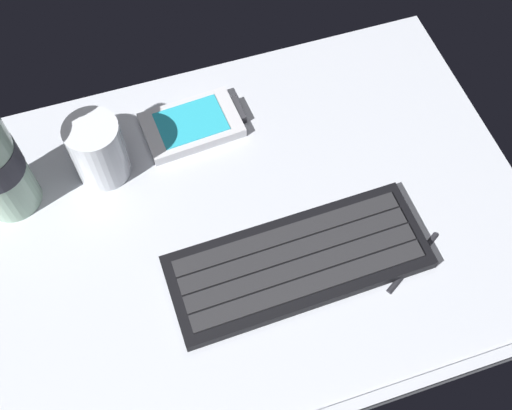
{
  "coord_description": "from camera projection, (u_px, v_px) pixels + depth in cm",
  "views": [
    {
      "loc": [
        -10.66,
        -32.68,
        64.35
      ],
      "look_at": [
        0.0,
        0.0,
        3.0
      ],
      "focal_mm": 43.7,
      "sensor_mm": 36.0,
      "label": 1
    }
  ],
  "objects": [
    {
      "name": "keyboard",
      "position": [
        298.0,
        262.0,
        0.69
      ],
      "size": [
        29.25,
        11.68,
        1.7
      ],
      "color": "black",
      "rests_on": "ground_plane"
    },
    {
      "name": "ground_plane",
      "position": [
        257.0,
        223.0,
        0.74
      ],
      "size": [
        64.0,
        48.0,
        2.8
      ],
      "color": "silver"
    },
    {
      "name": "handheld_device",
      "position": [
        193.0,
        125.0,
        0.79
      ],
      "size": [
        13.19,
        8.47,
        1.5
      ],
      "color": "silver",
      "rests_on": "ground_plane"
    },
    {
      "name": "stylus_pen",
      "position": [
        413.0,
        262.0,
        0.7
      ],
      "size": [
        8.51,
        5.48,
        0.7
      ],
      "primitive_type": "cylinder",
      "rotation": [
        0.0,
        1.57,
        0.54
      ],
      "color": "#26262B",
      "rests_on": "ground_plane"
    },
    {
      "name": "juice_cup",
      "position": [
        99.0,
        152.0,
        0.73
      ],
      "size": [
        6.4,
        6.4,
        8.5
      ],
      "color": "silver",
      "rests_on": "ground_plane"
    }
  ]
}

